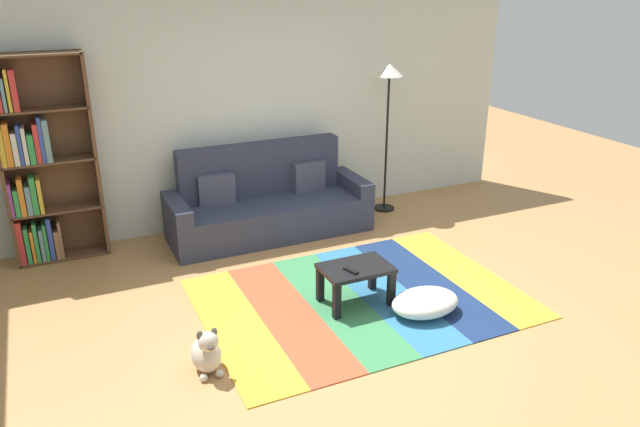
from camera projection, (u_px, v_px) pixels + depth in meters
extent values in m
plane|color=#B27F4C|center=(352.00, 313.00, 5.38)|extent=(14.00, 14.00, 0.00)
cube|color=silver|center=(252.00, 107.00, 7.04)|extent=(6.80, 0.10, 2.70)
cube|color=gold|center=(236.00, 328.00, 5.15)|extent=(0.48, 2.06, 0.01)
cube|color=#C64C2D|center=(288.00, 315.00, 5.34)|extent=(0.48, 2.06, 0.01)
cube|color=#387F4C|center=(337.00, 304.00, 5.52)|extent=(0.48, 2.06, 0.01)
cube|color=teal|center=(383.00, 293.00, 5.71)|extent=(0.48, 2.06, 0.01)
cube|color=navy|center=(426.00, 283.00, 5.90)|extent=(0.48, 2.06, 0.01)
cube|color=gold|center=(466.00, 273.00, 6.08)|extent=(0.48, 2.06, 0.01)
cube|color=#2D3347|center=(270.00, 218.00, 6.94)|extent=(1.90, 0.80, 0.40)
cube|color=#2D3347|center=(260.00, 168.00, 7.01)|extent=(1.90, 0.20, 0.60)
cube|color=#2D3347|center=(178.00, 226.00, 6.51)|extent=(0.18, 0.80, 0.56)
cube|color=#2D3347|center=(352.00, 198.00, 7.32)|extent=(0.18, 0.80, 0.56)
cube|color=#42475B|center=(217.00, 190.00, 6.75)|extent=(0.42, 0.19, 0.36)
cube|color=#42475B|center=(308.00, 177.00, 7.18)|extent=(0.42, 0.19, 0.36)
cube|color=brown|center=(1.00, 166.00, 5.91)|extent=(0.04, 0.28, 2.10)
cube|color=brown|center=(95.00, 156.00, 6.25)|extent=(0.04, 0.28, 2.10)
cube|color=brown|center=(49.00, 157.00, 6.19)|extent=(0.90, 0.01, 2.10)
cube|color=brown|center=(65.00, 255.00, 6.46)|extent=(0.86, 0.28, 0.02)
cube|color=brown|center=(57.00, 209.00, 6.27)|extent=(0.86, 0.28, 0.02)
cube|color=brown|center=(49.00, 161.00, 6.08)|extent=(0.86, 0.28, 0.02)
cube|color=brown|center=(41.00, 109.00, 5.89)|extent=(0.86, 0.28, 0.02)
cube|color=brown|center=(31.00, 54.00, 5.70)|extent=(0.86, 0.28, 0.02)
cube|color=red|center=(21.00, 241.00, 6.19)|extent=(0.05, 0.20, 0.45)
cube|color=green|center=(28.00, 245.00, 6.22)|extent=(0.04, 0.17, 0.38)
cube|color=orange|center=(33.00, 244.00, 6.27)|extent=(0.03, 0.24, 0.34)
cube|color=green|center=(36.00, 240.00, 6.27)|extent=(0.04, 0.24, 0.41)
cube|color=#668C99|center=(42.00, 243.00, 6.28)|extent=(0.04, 0.18, 0.35)
cube|color=green|center=(46.00, 239.00, 6.32)|extent=(0.03, 0.26, 0.39)
cube|color=#334CB2|center=(50.00, 238.00, 6.29)|extent=(0.04, 0.16, 0.45)
cube|color=#8C6647|center=(57.00, 243.00, 6.34)|extent=(0.05, 0.17, 0.30)
cube|color=#8C6647|center=(60.00, 238.00, 6.36)|extent=(0.03, 0.21, 0.40)
cube|color=purple|center=(11.00, 198.00, 6.04)|extent=(0.03, 0.24, 0.34)
cube|color=green|center=(17.00, 202.00, 6.04)|extent=(0.05, 0.16, 0.27)
cube|color=orange|center=(22.00, 196.00, 6.04)|extent=(0.05, 0.17, 0.38)
cube|color=#668C99|center=(29.00, 198.00, 6.11)|extent=(0.05, 0.25, 0.30)
cube|color=green|center=(34.00, 195.00, 6.08)|extent=(0.05, 0.17, 0.38)
cube|color=gold|center=(40.00, 195.00, 6.13)|extent=(0.04, 0.21, 0.36)
cube|color=gold|center=(2.00, 146.00, 5.83)|extent=(0.05, 0.21, 0.38)
cube|color=orange|center=(8.00, 143.00, 5.86)|extent=(0.05, 0.24, 0.41)
cube|color=silver|center=(15.00, 148.00, 5.89)|extent=(0.05, 0.21, 0.32)
cube|color=#334CB2|center=(20.00, 144.00, 5.89)|extent=(0.03, 0.20, 0.39)
cube|color=silver|center=(25.00, 145.00, 5.92)|extent=(0.04, 0.23, 0.36)
cube|color=green|center=(31.00, 148.00, 5.95)|extent=(0.05, 0.22, 0.29)
cube|color=red|center=(37.00, 142.00, 5.97)|extent=(0.04, 0.25, 0.38)
cube|color=#334CB2|center=(41.00, 139.00, 5.96)|extent=(0.03, 0.22, 0.45)
cube|color=#668C99|center=(47.00, 140.00, 5.98)|extent=(0.05, 0.20, 0.42)
cube|color=#668C99|center=(4.00, 94.00, 5.70)|extent=(0.03, 0.22, 0.32)
cube|color=gold|center=(8.00, 90.00, 5.69)|extent=(0.03, 0.19, 0.39)
cube|color=red|center=(14.00, 90.00, 5.72)|extent=(0.05, 0.20, 0.39)
cube|color=black|center=(356.00, 268.00, 5.41)|extent=(0.62, 0.42, 0.04)
cube|color=black|center=(337.00, 301.00, 5.23)|extent=(0.06, 0.06, 0.33)
cube|color=black|center=(391.00, 289.00, 5.44)|extent=(0.06, 0.06, 0.33)
cube|color=black|center=(320.00, 284.00, 5.52)|extent=(0.06, 0.06, 0.33)
cube|color=black|center=(372.00, 273.00, 5.73)|extent=(0.06, 0.06, 0.33)
ellipsoid|color=white|center=(425.00, 303.00, 5.33)|extent=(0.62, 0.44, 0.21)
ellipsoid|color=beige|center=(206.00, 354.00, 4.57)|extent=(0.22, 0.30, 0.26)
sphere|color=beige|center=(208.00, 342.00, 4.42)|extent=(0.15, 0.15, 0.15)
ellipsoid|color=#5B5750|center=(210.00, 347.00, 4.37)|extent=(0.06, 0.07, 0.05)
ellipsoid|color=#5B5750|center=(200.00, 336.00, 4.40)|extent=(0.05, 0.04, 0.08)
ellipsoid|color=#5B5750|center=(214.00, 332.00, 4.44)|extent=(0.05, 0.04, 0.08)
sphere|color=beige|center=(204.00, 378.00, 4.47)|extent=(0.06, 0.06, 0.06)
sphere|color=beige|center=(220.00, 374.00, 4.52)|extent=(0.06, 0.06, 0.06)
cylinder|color=black|center=(384.00, 208.00, 7.76)|extent=(0.26, 0.26, 0.02)
cylinder|color=black|center=(386.00, 144.00, 7.45)|extent=(0.03, 0.03, 1.64)
cone|color=white|center=(390.00, 70.00, 7.13)|extent=(0.32, 0.32, 0.14)
cube|color=black|center=(351.00, 271.00, 5.31)|extent=(0.09, 0.16, 0.02)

